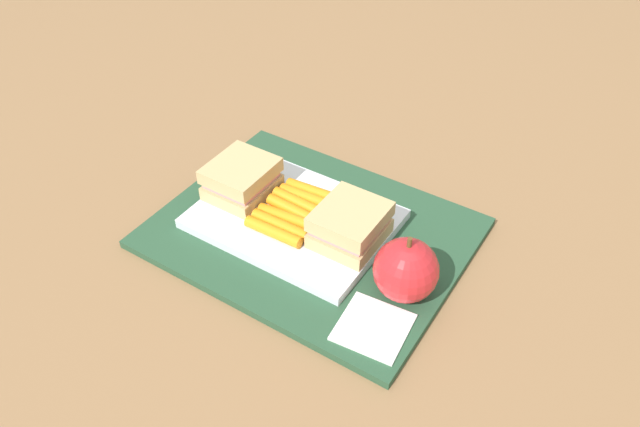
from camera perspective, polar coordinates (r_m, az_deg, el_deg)
ground_plane at (r=0.75m, az=-0.80°, el=-2.06°), size 2.40×2.40×0.00m
lunchbag_mat at (r=0.75m, az=-0.80°, el=-1.78°), size 0.36×0.28×0.01m
food_tray at (r=0.75m, az=-2.40°, el=-0.47°), size 0.23×0.17×0.01m
sandwich_half_left at (r=0.77m, az=-7.24°, el=3.17°), size 0.07×0.08×0.04m
sandwich_half_right at (r=0.70m, az=2.78°, el=-1.06°), size 0.07×0.08×0.04m
carrot_sticks_bundle at (r=0.74m, az=-2.44°, el=0.27°), size 0.08×0.10×0.02m
apple at (r=0.66m, az=7.92°, el=-5.19°), size 0.07×0.07×0.08m
paper_napkin at (r=0.65m, az=4.93°, el=-10.39°), size 0.08×0.08×0.00m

